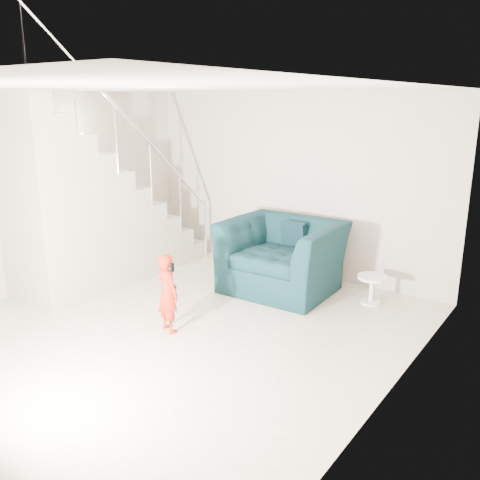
% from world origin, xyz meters
% --- Properties ---
extents(floor, '(5.50, 5.50, 0.00)m').
position_xyz_m(floor, '(0.00, 0.00, 0.00)').
color(floor, tan).
rests_on(floor, ground).
extents(ceiling, '(5.50, 5.50, 0.00)m').
position_xyz_m(ceiling, '(0.00, 0.00, 2.70)').
color(ceiling, silver).
rests_on(ceiling, back_wall).
extents(back_wall, '(5.00, 0.00, 5.00)m').
position_xyz_m(back_wall, '(0.00, 2.75, 1.35)').
color(back_wall, '#BCAD99').
rests_on(back_wall, floor).
extents(left_wall, '(0.00, 5.50, 5.50)m').
position_xyz_m(left_wall, '(-2.50, 0.00, 1.35)').
color(left_wall, '#BCAD99').
rests_on(left_wall, floor).
extents(right_wall, '(0.00, 5.50, 5.50)m').
position_xyz_m(right_wall, '(2.50, 0.00, 1.35)').
color(right_wall, '#BCAD99').
rests_on(right_wall, floor).
extents(armchair, '(1.54, 1.36, 0.97)m').
position_xyz_m(armchair, '(0.35, 1.93, 0.49)').
color(armchair, black).
rests_on(armchair, floor).
extents(toddler, '(0.38, 0.31, 0.92)m').
position_xyz_m(toddler, '(-0.02, 0.03, 0.46)').
color(toddler, '#A32805').
rests_on(toddler, floor).
extents(side_table, '(0.38, 0.38, 0.38)m').
position_xyz_m(side_table, '(1.56, 2.17, 0.25)').
color(side_table, white).
rests_on(side_table, floor).
extents(staircase, '(1.02, 3.03, 3.62)m').
position_xyz_m(staircase, '(-2.00, 0.55, 0.95)').
color(staircase, '#ADA089').
rests_on(staircase, floor).
extents(cushion, '(0.37, 0.18, 0.37)m').
position_xyz_m(cushion, '(0.33, 2.26, 0.73)').
color(cushion, black).
rests_on(cushion, armchair).
extents(throw, '(0.05, 0.52, 0.58)m').
position_xyz_m(throw, '(-0.28, 1.85, 0.61)').
color(throw, black).
rests_on(throw, armchair).
extents(phone, '(0.03, 0.05, 0.10)m').
position_xyz_m(phone, '(0.10, -0.01, 0.80)').
color(phone, black).
rests_on(phone, toddler).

